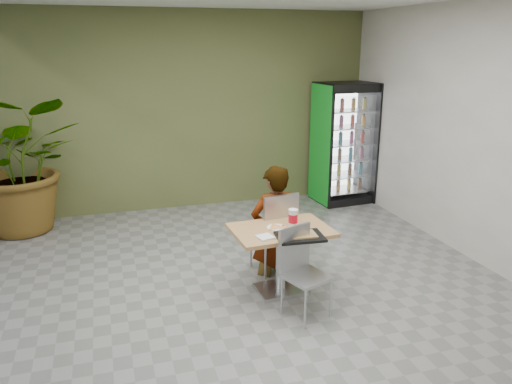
% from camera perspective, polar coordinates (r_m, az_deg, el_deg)
% --- Properties ---
extents(ground, '(7.00, 7.00, 0.00)m').
position_cam_1_polar(ground, '(5.50, -0.10, -12.46)').
color(ground, gray).
rests_on(ground, ground).
extents(room_envelope, '(6.00, 7.00, 3.20)m').
position_cam_1_polar(room_envelope, '(4.92, -0.11, 4.03)').
color(room_envelope, silver).
rests_on(room_envelope, ground).
extents(dining_table, '(1.09, 0.79, 0.75)m').
position_cam_1_polar(dining_table, '(5.50, 2.86, -6.26)').
color(dining_table, tan).
rests_on(dining_table, ground).
extents(chair_far, '(0.52, 0.53, 1.02)m').
position_cam_1_polar(chair_far, '(5.90, 2.37, -4.00)').
color(chair_far, '#A7AAAC').
rests_on(chair_far, ground).
extents(chair_near, '(0.52, 0.53, 0.92)m').
position_cam_1_polar(chair_near, '(5.10, 5.09, -8.21)').
color(chair_near, '#A7AAAC').
rests_on(chair_near, ground).
extents(seated_woman, '(0.66, 0.49, 1.63)m').
position_cam_1_polar(seated_woman, '(5.97, 2.01, -4.58)').
color(seated_woman, black).
rests_on(seated_woman, ground).
extents(pizza_plate, '(0.26, 0.21, 0.03)m').
position_cam_1_polar(pizza_plate, '(5.42, 2.35, -3.98)').
color(pizza_plate, white).
rests_on(pizza_plate, dining_table).
extents(soda_cup, '(0.10, 0.10, 0.18)m').
position_cam_1_polar(soda_cup, '(5.49, 4.26, -2.94)').
color(soda_cup, white).
rests_on(soda_cup, dining_table).
extents(napkin_stack, '(0.19, 0.19, 0.02)m').
position_cam_1_polar(napkin_stack, '(5.15, 1.05, -5.17)').
color(napkin_stack, white).
rests_on(napkin_stack, dining_table).
extents(cafeteria_tray, '(0.51, 0.39, 0.03)m').
position_cam_1_polar(cafeteria_tray, '(5.17, 5.06, -5.11)').
color(cafeteria_tray, black).
rests_on(cafeteria_tray, dining_table).
extents(beverage_fridge, '(0.98, 0.78, 2.05)m').
position_cam_1_polar(beverage_fridge, '(8.72, 10.06, 5.50)').
color(beverage_fridge, black).
rests_on(beverage_fridge, ground).
extents(potted_plant, '(1.91, 1.69, 2.00)m').
position_cam_1_polar(potted_plant, '(7.94, -25.22, 2.89)').
color(potted_plant, '#28642C').
rests_on(potted_plant, ground).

